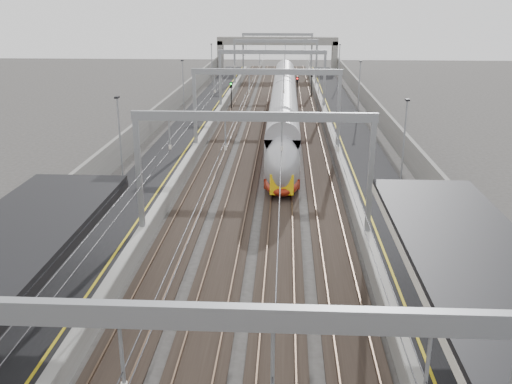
# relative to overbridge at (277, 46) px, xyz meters

# --- Properties ---
(platform_left) EXTENTS (4.00, 120.00, 1.00)m
(platform_left) POSITION_rel_overbridge_xyz_m (-8.00, -55.00, -4.81)
(platform_left) COLOR black
(platform_left) RESTS_ON ground
(platform_right) EXTENTS (4.00, 120.00, 1.00)m
(platform_right) POSITION_rel_overbridge_xyz_m (8.00, -55.00, -4.81)
(platform_right) COLOR black
(platform_right) RESTS_ON ground
(tracks) EXTENTS (11.40, 140.00, 0.20)m
(tracks) POSITION_rel_overbridge_xyz_m (0.00, -55.00, -5.26)
(tracks) COLOR black
(tracks) RESTS_ON ground
(overhead_line) EXTENTS (13.00, 140.00, 6.60)m
(overhead_line) POSITION_rel_overbridge_xyz_m (0.00, -48.38, 0.83)
(overhead_line) COLOR gray
(overhead_line) RESTS_ON platform_left
(overbridge) EXTENTS (22.00, 2.20, 6.90)m
(overbridge) POSITION_rel_overbridge_xyz_m (0.00, 0.00, 0.00)
(overbridge) COLOR slate
(overbridge) RESTS_ON ground
(wall_left) EXTENTS (0.30, 120.00, 3.20)m
(wall_left) POSITION_rel_overbridge_xyz_m (-11.20, -55.00, -3.71)
(wall_left) COLOR slate
(wall_left) RESTS_ON ground
(wall_right) EXTENTS (0.30, 120.00, 3.20)m
(wall_right) POSITION_rel_overbridge_xyz_m (11.20, -55.00, -3.71)
(wall_right) COLOR slate
(wall_right) RESTS_ON ground
(train) EXTENTS (2.59, 47.15, 4.10)m
(train) POSITION_rel_overbridge_xyz_m (1.50, -48.76, -3.29)
(train) COLOR maroon
(train) RESTS_ON ground
(signal_green) EXTENTS (0.32, 0.32, 3.48)m
(signal_green) POSITION_rel_overbridge_xyz_m (-5.20, -35.73, -2.89)
(signal_green) COLOR black
(signal_green) RESTS_ON ground
(signal_red_near) EXTENTS (0.32, 0.32, 3.48)m
(signal_red_near) POSITION_rel_overbridge_xyz_m (3.20, -30.06, -2.89)
(signal_red_near) COLOR black
(signal_red_near) RESTS_ON ground
(signal_red_far) EXTENTS (0.32, 0.32, 3.48)m
(signal_red_far) POSITION_rel_overbridge_xyz_m (5.40, -24.28, -2.89)
(signal_red_far) COLOR black
(signal_red_far) RESTS_ON ground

